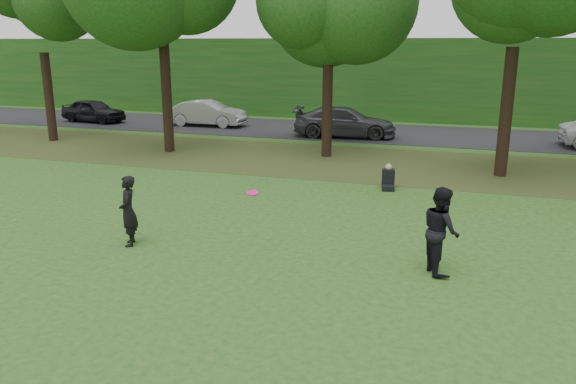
# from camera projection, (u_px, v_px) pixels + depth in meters

# --- Properties ---
(ground) EXTENTS (120.00, 120.00, 0.00)m
(ground) POSITION_uv_depth(u_px,v_px,m) (302.00, 304.00, 10.59)
(ground) COLOR #224616
(ground) RESTS_ON ground
(leaf_litter) EXTENTS (60.00, 7.00, 0.01)m
(leaf_litter) POSITION_uv_depth(u_px,v_px,m) (393.00, 165.00, 22.54)
(leaf_litter) COLOR #453518
(leaf_litter) RESTS_ON ground
(street) EXTENTS (70.00, 7.00, 0.02)m
(street) POSITION_uv_depth(u_px,v_px,m) (413.00, 134.00, 29.89)
(street) COLOR black
(street) RESTS_ON ground
(far_hedge) EXTENTS (70.00, 3.00, 5.00)m
(far_hedge) POSITION_uv_depth(u_px,v_px,m) (425.00, 80.00, 34.76)
(far_hedge) COLOR #154814
(far_hedge) RESTS_ON ground
(player_left) EXTENTS (0.66, 0.75, 1.72)m
(player_left) POSITION_uv_depth(u_px,v_px,m) (128.00, 211.00, 13.46)
(player_left) COLOR black
(player_left) RESTS_ON ground
(player_right) EXTENTS (1.01, 1.12, 1.88)m
(player_right) POSITION_uv_depth(u_px,v_px,m) (441.00, 230.00, 11.82)
(player_right) COLOR black
(player_right) RESTS_ON ground
(parked_cars) EXTENTS (40.65, 3.51, 1.52)m
(parked_cars) POSITION_uv_depth(u_px,v_px,m) (384.00, 123.00, 28.82)
(parked_cars) COLOR black
(parked_cars) RESTS_ON street
(frisbee) EXTENTS (0.31, 0.31, 0.09)m
(frisbee) POSITION_uv_depth(u_px,v_px,m) (252.00, 193.00, 12.57)
(frisbee) COLOR #E01282
(frisbee) RESTS_ON ground
(seated_person) EXTENTS (0.53, 0.79, 0.83)m
(seated_person) POSITION_uv_depth(u_px,v_px,m) (388.00, 179.00, 18.86)
(seated_person) COLOR black
(seated_person) RESTS_ON ground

